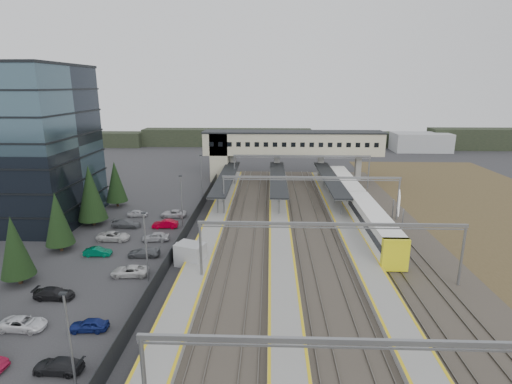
{
  "coord_description": "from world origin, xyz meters",
  "views": [
    {
      "loc": [
        5.48,
        -48.0,
        21.19
      ],
      "look_at": [
        3.17,
        15.96,
        4.0
      ],
      "focal_mm": 28.0,
      "sensor_mm": 36.0,
      "label": 1
    }
  ],
  "objects_px": {
    "office_building": "(2,145)",
    "train": "(357,203)",
    "footbridge": "(280,146)",
    "billboard": "(399,203)",
    "relay_cabin_far": "(184,252)",
    "relay_cabin_near": "(191,254)"
  },
  "relations": [
    {
      "from": "office_building",
      "to": "train",
      "type": "distance_m",
      "value": 57.02
    },
    {
      "from": "footbridge",
      "to": "billboard",
      "type": "bearing_deg",
      "value": -58.92
    },
    {
      "from": "train",
      "to": "billboard",
      "type": "relative_size",
      "value": 7.31
    },
    {
      "from": "office_building",
      "to": "train",
      "type": "height_order",
      "value": "office_building"
    },
    {
      "from": "footbridge",
      "to": "train",
      "type": "relative_size",
      "value": 0.94
    },
    {
      "from": "office_building",
      "to": "footbridge",
      "type": "distance_m",
      "value": 53.18
    },
    {
      "from": "office_building",
      "to": "relay_cabin_far",
      "type": "relative_size",
      "value": 11.01
    },
    {
      "from": "relay_cabin_far",
      "to": "footbridge",
      "type": "distance_m",
      "value": 46.65
    },
    {
      "from": "relay_cabin_near",
      "to": "relay_cabin_far",
      "type": "bearing_deg",
      "value": 129.4
    },
    {
      "from": "office_building",
      "to": "billboard",
      "type": "xyz_separation_m",
      "value": [
        61.59,
        0.33,
        -8.71
      ]
    },
    {
      "from": "train",
      "to": "billboard",
      "type": "bearing_deg",
      "value": -33.25
    },
    {
      "from": "office_building",
      "to": "relay_cabin_far",
      "type": "xyz_separation_m",
      "value": [
        30.79,
        -14.29,
        -11.18
      ]
    },
    {
      "from": "relay_cabin_near",
      "to": "billboard",
      "type": "distance_m",
      "value": 33.76
    },
    {
      "from": "relay_cabin_far",
      "to": "relay_cabin_near",
      "type": "bearing_deg",
      "value": -50.6
    },
    {
      "from": "office_building",
      "to": "footbridge",
      "type": "xyz_separation_m",
      "value": [
        43.7,
        30.0,
        -4.26
      ]
    },
    {
      "from": "relay_cabin_near",
      "to": "relay_cabin_far",
      "type": "height_order",
      "value": "relay_cabin_near"
    },
    {
      "from": "relay_cabin_near",
      "to": "train",
      "type": "relative_size",
      "value": 0.09
    },
    {
      "from": "relay_cabin_near",
      "to": "train",
      "type": "height_order",
      "value": "train"
    },
    {
      "from": "relay_cabin_far",
      "to": "billboard",
      "type": "distance_m",
      "value": 34.18
    },
    {
      "from": "office_building",
      "to": "billboard",
      "type": "relative_size",
      "value": 4.14
    },
    {
      "from": "relay_cabin_far",
      "to": "billboard",
      "type": "xyz_separation_m",
      "value": [
        30.8,
        14.62,
        2.47
      ]
    },
    {
      "from": "billboard",
      "to": "relay_cabin_far",
      "type": "bearing_deg",
      "value": -154.61
    }
  ]
}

